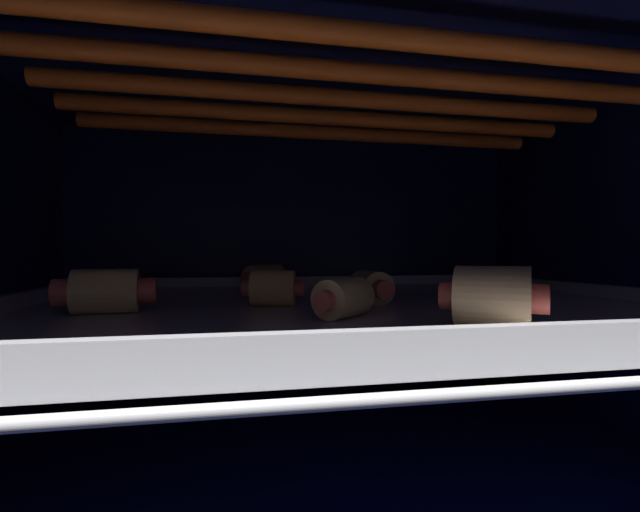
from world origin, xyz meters
TOP-DOWN VIEW (x-y plane):
  - ground_plane at (0.00, 0.00)cm, footprint 61.07×50.49cm
  - oven_wall_back at (0.00, 24.64)cm, footprint 61.07×1.20cm
  - oven_ceiling at (0.00, 0.00)cm, footprint 61.07×50.49cm
  - heating_element at (0.00, 0.00)cm, footprint 46.94×22.58cm
  - oven_rack_mid at (0.00, 0.00)cm, footprint 55.72×47.12cm
  - baking_tray_mid at (0.00, 0.00)cm, footprint 49.70×39.99cm
  - pig_in_blanket_mid_0 at (-20.08, 10.61)cm, footprint 2.78×5.06cm
  - pig_in_blanket_mid_1 at (-6.22, 9.42)cm, footprint 4.18×4.09cm
  - pig_in_blanket_mid_2 at (4.36, -14.34)cm, footprint 5.23×4.86cm
  - pig_in_blanket_mid_3 at (1.68, -1.71)cm, footprint 2.85×6.16cm
  - pig_in_blanket_mid_4 at (-6.05, -1.94)cm, footprint 4.84×3.37cm
  - pig_in_blanket_mid_5 at (-17.28, -4.04)cm, footprint 6.41×3.35cm
  - pig_in_blanket_mid_6 at (-2.34, -8.83)cm, footprint 4.43×4.44cm
  - pig_in_blanket_mid_7 at (-5.04, 15.35)cm, footprint 4.60×4.08cm

SIDE VIEW (x-z plane):
  - ground_plane at x=0.00cm, z-range -1.20..0.00cm
  - oven_rack_mid at x=0.00cm, z-range 12.88..13.40cm
  - baking_tray_mid at x=0.00cm, z-range 12.93..14.88cm
  - pig_in_blanket_mid_6 at x=-2.34cm, z-range 14.24..16.67cm
  - pig_in_blanket_mid_0 at x=-20.08cm, z-range 14.24..16.73cm
  - pig_in_blanket_mid_3 at x=1.68cm, z-range 14.24..16.83cm
  - pig_in_blanket_mid_4 at x=-6.05cm, z-range 14.24..16.94cm
  - pig_in_blanket_mid_7 at x=-5.04cm, z-range 14.24..16.99cm
  - pig_in_blanket_mid_1 at x=-6.22cm, z-range 14.24..17.07cm
  - pig_in_blanket_mid_5 at x=-17.28cm, z-range 14.24..17.19cm
  - pig_in_blanket_mid_2 at x=4.36cm, z-range 14.24..17.55cm
  - oven_wall_back at x=0.00cm, z-range 0.00..33.98cm
  - heating_element at x=0.00cm, z-range 30.27..31.69cm
  - oven_ceiling at x=0.00cm, z-range 33.98..35.18cm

